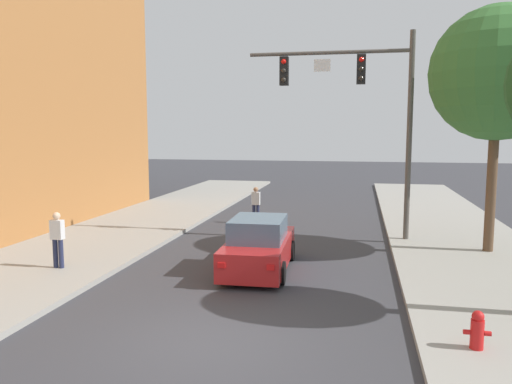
{
  "coord_description": "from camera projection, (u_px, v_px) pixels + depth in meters",
  "views": [
    {
      "loc": [
        2.85,
        -9.12,
        4.12
      ],
      "look_at": [
        -0.64,
        7.98,
        2.0
      ],
      "focal_mm": 35.53,
      "sensor_mm": 36.0,
      "label": 1
    }
  ],
  "objects": [
    {
      "name": "pedestrian_sidewalk_left_walker",
      "position": [
        57.0,
        237.0,
        14.63
      ],
      "size": [
        0.36,
        0.22,
        1.64
      ],
      "color": "#232847",
      "rests_on": "sidewalk_left"
    },
    {
      "name": "car_lead_red",
      "position": [
        259.0,
        247.0,
        14.92
      ],
      "size": [
        1.95,
        4.29,
        1.6
      ],
      "color": "#B21E1E",
      "rests_on": "ground"
    },
    {
      "name": "traffic_signal_mast",
      "position": [
        363.0,
        98.0,
        18.41
      ],
      "size": [
        5.97,
        0.38,
        7.5
      ],
      "color": "#514C47",
      "rests_on": "sidewalk_right"
    },
    {
      "name": "fire_hydrant",
      "position": [
        477.0,
        330.0,
        9.23
      ],
      "size": [
        0.48,
        0.24,
        0.72
      ],
      "color": "red",
      "rests_on": "sidewalk_right"
    },
    {
      "name": "pedestrian_crossing_road",
      "position": [
        256.0,
        203.0,
        22.48
      ],
      "size": [
        0.36,
        0.22,
        1.64
      ],
      "color": "#232847",
      "rests_on": "ground"
    },
    {
      "name": "ground_plane",
      "position": [
        207.0,
        342.0,
        9.94
      ],
      "size": [
        120.0,
        120.0,
        0.0
      ],
      "primitive_type": "plane",
      "color": "#38383D"
    },
    {
      "name": "street_tree_second",
      "position": [
        498.0,
        74.0,
        16.13
      ],
      "size": [
        4.29,
        4.29,
        7.93
      ],
      "color": "brown",
      "rests_on": "sidewalk_right"
    }
  ]
}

